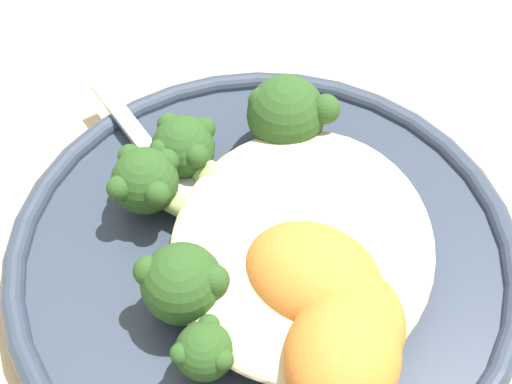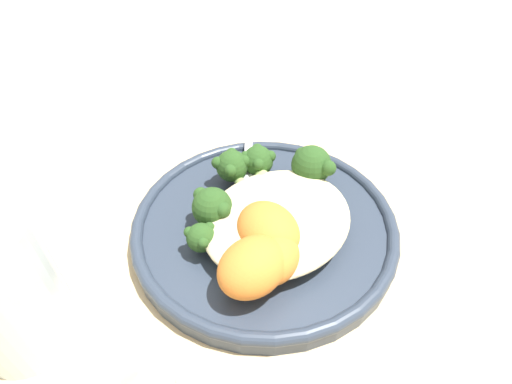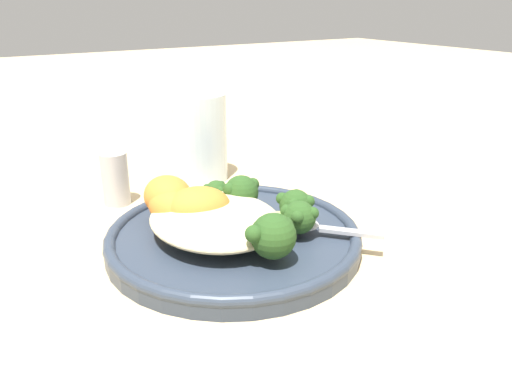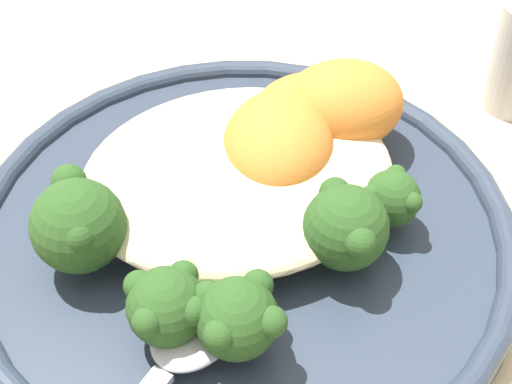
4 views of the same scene
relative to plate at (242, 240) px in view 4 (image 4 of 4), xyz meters
The scene contains 12 objects.
ground_plane 0.01m from the plate, behind, with size 4.00×4.00×0.00m, color #D6B784.
plate is the anchor object (origin of this frame).
quinoa_mound 0.03m from the plate, 79.52° to the left, with size 0.15×0.12×0.02m, color beige.
broccoli_stalk_0 0.07m from the plate, behind, with size 0.11×0.05×0.04m.
broccoli_stalk_1 0.05m from the plate, 136.27° to the right, with size 0.08×0.10×0.03m.
broccoli_stalk_2 0.06m from the plate, 107.78° to the right, with size 0.04×0.10×0.03m.
broccoli_stalk_3 0.05m from the plate, 35.77° to the right, with size 0.07×0.08×0.04m.
broccoli_stalk_4 0.05m from the plate, ahead, with size 0.10×0.06×0.03m.
sweet_potato_chunk_0 0.07m from the plate, 48.42° to the left, with size 0.05×0.04×0.04m, color orange.
sweet_potato_chunk_1 0.05m from the plate, 46.50° to the left, with size 0.06×0.05×0.04m, color orange.
sweet_potato_chunk_2 0.08m from the plate, 34.61° to the left, with size 0.06×0.05×0.04m, color orange.
spoon 0.07m from the plate, 124.03° to the right, with size 0.09×0.09×0.01m.
Camera 4 is at (-0.06, -0.25, 0.31)m, focal length 60.00 mm.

